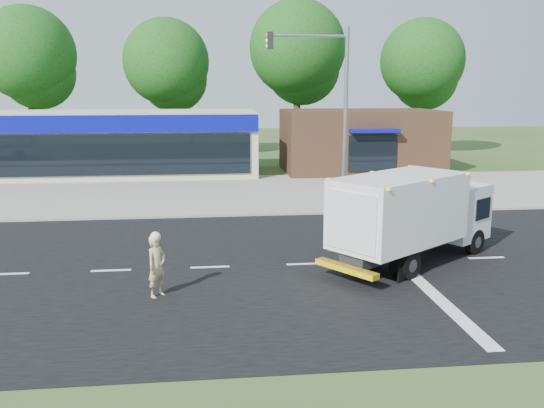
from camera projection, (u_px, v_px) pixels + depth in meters
name	position (u px, v px, depth m)	size (l,w,h in m)	color
ground	(305.00, 264.00, 18.16)	(120.00, 120.00, 0.00)	#385123
road_asphalt	(305.00, 264.00, 18.16)	(60.00, 14.00, 0.02)	black
sidewalk	(275.00, 209.00, 26.13)	(60.00, 2.40, 0.12)	gray
parking_apron	(263.00, 188.00, 31.79)	(60.00, 9.00, 0.02)	gray
lane_markings	(358.00, 276.00, 16.99)	(55.20, 7.00, 0.01)	silver
ems_box_truck	(412.00, 212.00, 17.97)	(6.48, 5.44, 2.90)	black
emergency_worker	(157.00, 265.00, 15.24)	(0.69, 0.73, 1.78)	tan
retail_strip_mall	(112.00, 143.00, 36.19)	(18.00, 6.20, 4.00)	#BFB89F
brown_storefront	(360.00, 141.00, 37.97)	(10.00, 6.70, 4.00)	#382316
traffic_signal_pole	(331.00, 100.00, 24.82)	(3.51, 0.25, 8.00)	gray
background_trees	(234.00, 61.00, 44.01)	(36.77, 7.39, 12.10)	#332114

